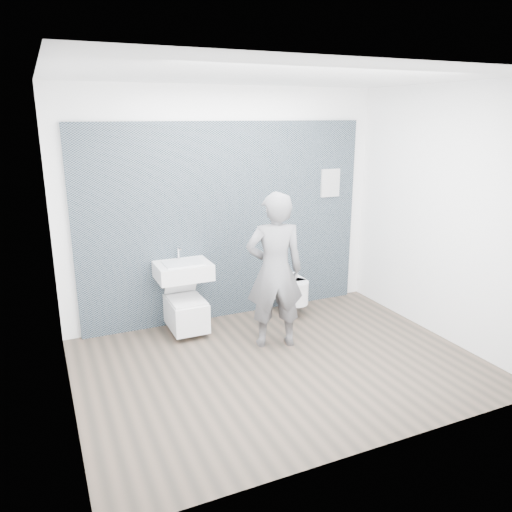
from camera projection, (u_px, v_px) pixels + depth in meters
name	position (u px, v px, depth m)	size (l,w,h in m)	color
ground	(280.00, 364.00, 5.12)	(4.00, 4.00, 0.00)	brown
room_shell	(282.00, 196.00, 4.65)	(4.00, 4.00, 4.00)	white
tile_wall	(228.00, 314.00, 6.41)	(3.60, 0.06, 2.40)	black
washbasin	(183.00, 270.00, 5.73)	(0.62, 0.46, 0.46)	white
toilet_square	(186.00, 311.00, 5.81)	(0.40, 0.58, 0.73)	white
toilet_rounded	(292.00, 290.00, 6.35)	(0.32, 0.55, 0.30)	white
info_placard	(326.00, 299.00, 6.94)	(0.27, 0.03, 0.36)	white
visitor	(275.00, 271.00, 5.34)	(0.62, 0.41, 1.71)	slate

